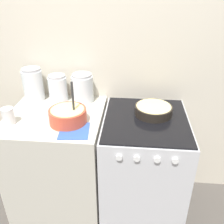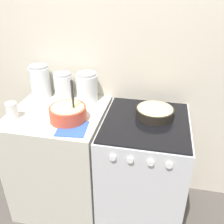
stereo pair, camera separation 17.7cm
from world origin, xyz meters
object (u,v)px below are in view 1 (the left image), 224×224
Objects in this scene: storage_jar_right at (83,90)px; tin_can at (8,116)px; mixing_bowl at (68,115)px; baking_pan at (153,110)px; storage_jar_left at (33,86)px; stove at (143,167)px; storage_jar_middle at (58,90)px.

storage_jar_right is 2.00× the size of tin_can.
mixing_bowl is 1.11× the size of baking_pan.
baking_pan is 1.03× the size of storage_jar_left.
mixing_bowl reaches higher than stove.
stove is at bearing 9.25° from tin_can.
mixing_bowl is at bearing 7.33° from tin_can.
stove is at bearing -14.83° from storage_jar_left.
mixing_bowl is 0.35m from storage_jar_right.
storage_jar_left is 1.14× the size of storage_jar_right.
baking_pan is 0.59m from storage_jar_right.
storage_jar_middle is at bearing 0.00° from storage_jar_left.
mixing_bowl is at bearing -64.37° from storage_jar_middle.
tin_can is (-1.00, -0.23, 0.02)m from baking_pan.
storage_jar_left reaches higher than storage_jar_right.
storage_jar_right is at bearing 0.00° from storage_jar_middle.
storage_jar_middle is (-0.16, 0.34, 0.03)m from mixing_bowl.
storage_jar_left is (-0.91, 0.24, 0.57)m from stove.
storage_jar_right is 0.59m from tin_can.
stove is at bearing -125.58° from baking_pan.
storage_jar_middle is 0.93× the size of storage_jar_right.
storage_jar_middle reaches higher than stove.
storage_jar_left is (-0.37, 0.34, 0.06)m from mixing_bowl.
storage_jar_left is at bearing 170.11° from baking_pan.
baking_pan is at bearing 16.41° from mixing_bowl.
storage_jar_right is at bearing 41.88° from tin_can.
mixing_bowl is 1.40× the size of storage_jar_middle.
stove is 0.92m from storage_jar_middle.
tin_can is (-0.04, -0.39, -0.06)m from storage_jar_left.
mixing_bowl is at bearing -96.25° from storage_jar_right.
storage_jar_middle is 0.46m from tin_can.
tin_can is (-0.40, -0.05, -0.00)m from mixing_bowl.
storage_jar_left reaches higher than stove.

